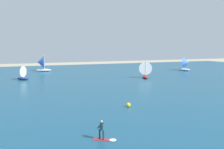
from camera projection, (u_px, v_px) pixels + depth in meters
ocean at (57, 82)px, 55.81m from camera, size 160.00×90.00×0.10m
kitesurfer at (104, 133)px, 22.03m from camera, size 1.97×1.49×1.67m
sailboat_far_left at (145, 70)px, 62.45m from camera, size 3.42×3.83×4.29m
sailboat_near_shore at (186, 64)px, 79.40m from camera, size 3.67×3.92×4.35m
sailboat_center_horizon at (41, 64)px, 77.00m from camera, size 4.49×3.90×5.08m
sailboat_mid_right at (21, 73)px, 59.04m from camera, size 3.12×2.98×3.48m
marker_buoy at (128, 105)px, 33.62m from camera, size 0.57×0.57×0.57m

